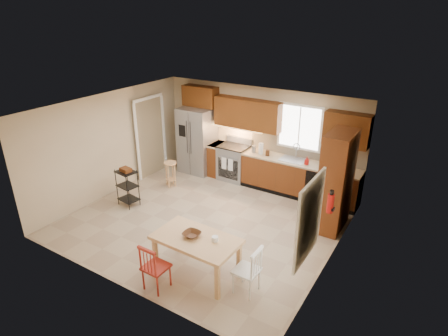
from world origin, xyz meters
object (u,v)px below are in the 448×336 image
Objects in this scene: range_stove at (234,163)px; bar_stool at (171,174)px; chair_white at (246,270)px; utility_cart at (128,188)px; pantry at (336,182)px; table_bowl at (192,237)px; table_jar at (215,240)px; refrigerator at (197,140)px; chair_red at (156,266)px; soap_bottle at (307,161)px; dining_table at (197,256)px; fire_extinguisher at (330,203)px.

bar_stool is (-1.16, -1.25, -0.13)m from range_stove.
chair_white is 3.92m from utility_cart.
pantry is (2.98, -0.99, 0.59)m from range_stove.
table_bowl is (-1.62, -2.75, -0.33)m from pantry.
bar_stool is at bearing 140.80° from table_jar.
range_stove is (1.15, 0.06, -0.45)m from refrigerator.
pantry is at bearing -18.29° from range_stove.
table_jar is at bearing 87.35° from chair_white.
range_stove is at bearing 25.68° from bar_stool.
utility_cart is at bearing 161.09° from table_jar.
refrigerator reaches higher than bar_stool.
chair_red reaches higher than table_bowl.
soap_bottle is at bearing -0.45° from refrigerator.
chair_red is (1.10, -4.38, -0.03)m from range_stove.
table_jar is 3.81m from bar_stool.
chair_white is 0.71m from table_jar.
range_stove is 0.44× the size of pantry.
dining_table is 4.94× the size of table_bowl.
table_jar is (0.32, 0.09, 0.39)m from dining_table.
chair_white is at bearing -45.60° from refrigerator.
fire_extinguisher reaches higher than bar_stool.
pantry reaches higher than dining_table.
refrigerator is 4.23m from pantry.
soap_bottle is 0.29× the size of bar_stool.
fire_extinguisher is at bearing 48.71° from table_jar.
soap_bottle is (2.03, -0.08, 0.54)m from range_stove.
pantry is at bearing 65.50° from table_jar.
chair_white is at bearing -56.93° from range_stove.
utility_cart is (-2.71, 1.16, -0.27)m from table_bowl.
chair_white is 1.29× the size of bar_stool.
soap_bottle reaches higher than table_bowl.
range_stove is 3.10× the size of table_bowl.
refrigerator is at bearing 126.41° from dining_table.
pantry reaches higher than table_bowl.
range_stove is at bearing 177.60° from soap_bottle.
chair_red is at bearing -111.68° from table_bowl.
chair_white reaches higher than bar_stool.
chair_red is at bearing -62.52° from refrigerator.
utility_cart is at bearing 156.81° from table_bowl.
bar_stool is (-4.34, 0.78, -0.77)m from fire_extinguisher.
dining_table reaches higher than bar_stool.
table_jar is at bearing -50.82° from refrigerator.
soap_bottle is 2.27m from fire_extinguisher.
chair_white is 1.08m from table_bowl.
chair_red is (2.25, -4.32, -0.48)m from refrigerator.
bar_stool is 0.74× the size of utility_cart.
soap_bottle reaches higher than chair_white.
range_stove is 4.82× the size of soap_bottle.
table_jar is at bearing -94.20° from soap_bottle.
soap_bottle is 0.53× the size of fire_extinguisher.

